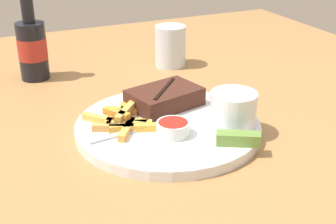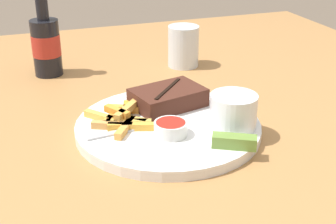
{
  "view_description": "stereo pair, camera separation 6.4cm",
  "coord_description": "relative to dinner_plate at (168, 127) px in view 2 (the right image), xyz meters",
  "views": [
    {
      "loc": [
        -0.3,
        -0.66,
        1.15
      ],
      "look_at": [
        0.0,
        0.0,
        0.82
      ],
      "focal_mm": 50.0,
      "sensor_mm": 36.0,
      "label": 1
    },
    {
      "loc": [
        -0.24,
        -0.69,
        1.15
      ],
      "look_at": [
        0.0,
        0.0,
        0.82
      ],
      "focal_mm": 50.0,
      "sensor_mm": 36.0,
      "label": 2
    }
  ],
  "objects": [
    {
      "name": "fries_pile",
      "position": [
        -0.07,
        0.03,
        0.02
      ],
      "size": [
        0.11,
        0.13,
        0.02
      ],
      "color": "gold",
      "rests_on": "dinner_plate"
    },
    {
      "name": "steak_portion",
      "position": [
        0.02,
        0.07,
        0.03
      ],
      "size": [
        0.14,
        0.11,
        0.04
      ],
      "color": "#472319",
      "rests_on": "dinner_plate"
    },
    {
      "name": "coleslaw_cup",
      "position": [
        0.1,
        -0.05,
        0.04
      ],
      "size": [
        0.08,
        0.08,
        0.06
      ],
      "color": "white",
      "rests_on": "dinner_plate"
    },
    {
      "name": "dining_table",
      "position": [
        0.0,
        0.0,
        -0.07
      ],
      "size": [
        1.42,
        1.49,
        0.78
      ],
      "color": "#A87542",
      "rests_on": "ground_plane"
    },
    {
      "name": "drinking_glass",
      "position": [
        0.15,
        0.32,
        0.04
      ],
      "size": [
        0.07,
        0.07,
        0.1
      ],
      "color": "silver",
      "rests_on": "dining_table"
    },
    {
      "name": "dipping_sauce_cup",
      "position": [
        -0.01,
        -0.04,
        0.02
      ],
      "size": [
        0.06,
        0.06,
        0.02
      ],
      "color": "silver",
      "rests_on": "dinner_plate"
    },
    {
      "name": "pickle_spear",
      "position": [
        0.07,
        -0.12,
        0.02
      ],
      "size": [
        0.07,
        0.05,
        0.02
      ],
      "color": "olive",
      "rests_on": "dinner_plate"
    },
    {
      "name": "dinner_plate",
      "position": [
        0.0,
        0.0,
        0.0
      ],
      "size": [
        0.32,
        0.32,
        0.02
      ],
      "color": "white",
      "rests_on": "dining_table"
    },
    {
      "name": "fork_utensil",
      "position": [
        -0.08,
        -0.01,
        0.01
      ],
      "size": [
        0.13,
        0.03,
        0.0
      ],
      "rotation": [
        0.0,
        0.0,
        6.4
      ],
      "color": "#B7B7BC",
      "rests_on": "dinner_plate"
    },
    {
      "name": "beer_bottle",
      "position": [
        -0.16,
        0.36,
        0.06
      ],
      "size": [
        0.06,
        0.06,
        0.2
      ],
      "color": "black",
      "rests_on": "dining_table"
    }
  ]
}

